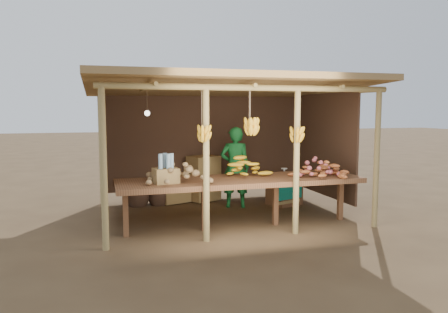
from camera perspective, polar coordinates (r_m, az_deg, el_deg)
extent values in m
plane|color=brown|center=(7.98, 0.00, -7.51)|extent=(60.00, 60.00, 0.00)
cylinder|color=#A28A53|center=(6.00, -15.44, -1.62)|extent=(0.09, 0.09, 2.20)
cylinder|color=#A28A53|center=(7.36, 19.32, -0.33)|extent=(0.09, 0.09, 2.20)
cylinder|color=#A28A53|center=(8.98, -15.74, 0.91)|extent=(0.09, 0.09, 2.20)
cylinder|color=#A28A53|center=(9.94, 9.24, 1.55)|extent=(0.09, 0.09, 2.20)
cylinder|color=#A28A53|center=(6.18, -2.34, -1.18)|extent=(0.09, 0.09, 2.20)
cylinder|color=#A28A53|center=(6.65, 9.45, -0.73)|extent=(0.09, 0.09, 2.20)
cylinder|color=#A28A53|center=(6.34, 3.85, 8.96)|extent=(4.40, 0.09, 0.09)
cylinder|color=#A28A53|center=(9.21, -2.64, 8.11)|extent=(4.40, 0.09, 0.09)
cube|color=#A17D4B|center=(7.76, 0.00, 9.13)|extent=(4.70, 3.50, 0.28)
cube|color=#4E3324|center=(9.21, -2.58, 1.95)|extent=(4.20, 0.04, 1.98)
cube|color=#4E3324|center=(7.68, -15.51, 0.87)|extent=(0.04, 2.40, 1.98)
cube|color=#4E3324|center=(8.77, 12.79, 1.59)|extent=(0.04, 2.40, 1.98)
cube|color=brown|center=(6.94, 2.20, -3.20)|extent=(3.90, 1.05, 0.08)
cube|color=brown|center=(6.68, -12.74, -7.21)|extent=(0.08, 0.08, 0.72)
cube|color=brown|center=(6.86, -2.61, -6.73)|extent=(0.08, 0.08, 0.72)
cube|color=brown|center=(7.23, 6.73, -6.09)|extent=(0.08, 0.08, 0.72)
cube|color=brown|center=(7.77, 14.95, -5.40)|extent=(0.08, 0.08, 0.72)
cylinder|color=navy|center=(7.00, -7.73, -2.27)|extent=(0.39, 0.39, 0.14)
cube|color=#A27F48|center=(6.53, -7.61, -2.50)|extent=(0.39, 0.33, 0.22)
imported|color=#18702E|center=(8.40, 1.45, -1.41)|extent=(0.65, 0.53, 1.56)
cube|color=brown|center=(8.79, 7.86, -4.54)|extent=(0.70, 0.65, 0.53)
cube|color=#0B8271|center=(8.74, 7.89, -2.67)|extent=(0.78, 0.73, 0.05)
cube|color=#A27F48|center=(9.04, -2.68, -4.26)|extent=(0.71, 0.65, 0.46)
cube|color=#A27F48|center=(8.97, -2.69, -1.39)|extent=(0.71, 0.65, 0.46)
cube|color=#A27F48|center=(8.92, -6.61, -4.44)|extent=(0.71, 0.65, 0.46)
ellipsoid|color=#4E3324|center=(8.73, -11.21, -4.63)|extent=(0.46, 0.46, 0.62)
ellipsoid|color=#4E3324|center=(8.78, -8.49, -4.52)|extent=(0.46, 0.46, 0.62)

